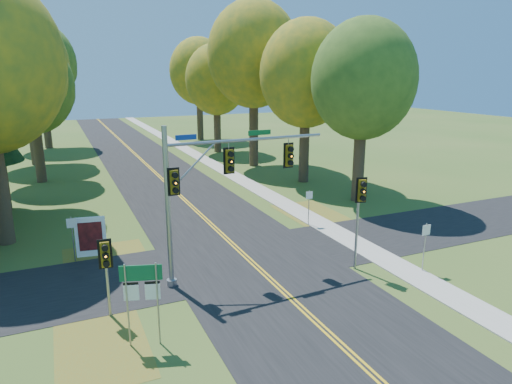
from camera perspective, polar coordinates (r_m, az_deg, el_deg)
name	(u,v)px	position (r m, az deg, el deg)	size (l,w,h in m)	color
ground	(264,274)	(21.47, 1.01, -10.19)	(160.00, 160.00, 0.00)	#34551E
road_main	(264,274)	(21.47, 1.01, -10.16)	(8.00, 160.00, 0.02)	black
road_cross	(247,258)	(23.14, -1.10, -8.26)	(60.00, 6.00, 0.02)	black
centerline_left	(262,274)	(21.42, 0.76, -10.17)	(0.10, 160.00, 0.01)	gold
centerline_right	(266,273)	(21.50, 1.26, -10.08)	(0.10, 160.00, 0.01)	gold
sidewalk_east	(373,253)	(24.52, 14.39, -7.34)	(1.60, 160.00, 0.06)	#9E998E
leaf_patch_w_near	(108,265)	(23.53, -18.01, -8.63)	(4.00, 6.00, 0.00)	brown
leaf_patch_e	(321,219)	(29.45, 8.13, -3.32)	(3.50, 8.00, 0.00)	brown
leaf_patch_w_far	(102,346)	(17.23, -18.74, -17.76)	(3.00, 5.00, 0.00)	brown
tree_e_a	(364,80)	(33.03, 13.31, 13.44)	(7.20, 7.20, 12.73)	#38281C
tree_e_b	(306,74)	(38.38, 6.32, 14.40)	(7.60, 7.60, 13.33)	#38281C
tree_w_c	(32,87)	(42.16, -26.25, 11.74)	(6.80, 6.80, 11.91)	#38281C
tree_e_c	(254,55)	(45.17, -0.25, 16.75)	(8.80, 8.80, 15.79)	#38281C
tree_w_d	(25,65)	(50.88, -26.88, 14.00)	(8.20, 8.20, 14.56)	#38281C
tree_e_d	(217,80)	(53.48, -4.94, 13.78)	(7.00, 7.00, 12.32)	#38281C
tree_w_e	(40,64)	(61.76, -25.37, 14.29)	(8.40, 8.40, 14.97)	#38281C
tree_e_e	(199,72)	(64.03, -7.15, 14.72)	(7.80, 7.80, 13.74)	#38281C
traffic_mast	(210,182)	(19.70, -5.72, 1.29)	(7.70, 0.88, 6.98)	gray
east_signal_pole	(360,201)	(21.21, 12.91, -1.05)	(0.52, 0.61, 4.50)	gray
ped_signal_pole	(106,260)	(17.81, -18.28, -8.06)	(0.50, 0.58, 3.19)	#95999D
route_sign_cluster	(142,288)	(15.92, -14.10, -11.55)	(1.35, 0.45, 3.00)	gray
info_kiosk	(91,237)	(24.54, -19.95, -5.29)	(1.49, 0.43, 2.05)	white
reg_sign_e_north	(309,201)	(27.68, 6.64, -1.18)	(0.42, 0.08, 2.20)	gray
reg_sign_e_south	(425,239)	(22.50, 20.41, -5.50)	(0.45, 0.07, 2.37)	gray
reg_sign_w	(72,231)	(23.94, -21.99, -4.56)	(0.44, 0.08, 2.31)	gray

